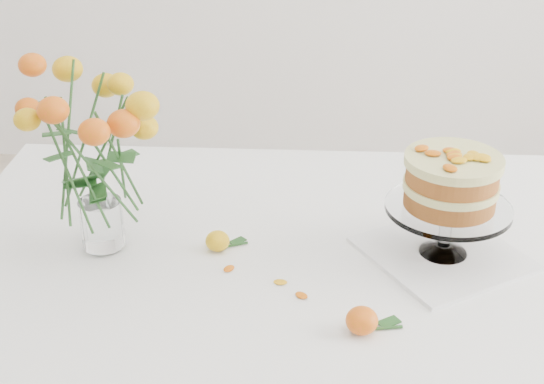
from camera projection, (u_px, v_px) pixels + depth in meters
The scene contains 9 objects.
table at pixel (293, 278), 1.56m from camera, with size 1.43×0.93×0.76m.
napkin at pixel (442, 254), 1.49m from camera, with size 0.27×0.27×0.01m, color white.
cake_stand at pixel (451, 187), 1.42m from camera, with size 0.24×0.24×0.22m.
rose_vase at pixel (91, 134), 1.40m from camera, with size 0.36×0.36×0.42m.
loose_rose_near at pixel (218, 241), 1.50m from camera, with size 0.08×0.05×0.04m.
loose_rose_far at pixel (362, 321), 1.27m from camera, with size 0.10×0.05×0.05m.
stray_petal_a at pixel (229, 269), 1.44m from camera, with size 0.03×0.02×0.00m, color #E7A20E.
stray_petal_b at pixel (280, 282), 1.40m from camera, with size 0.03×0.02×0.00m, color #E7A20E.
stray_petal_c at pixel (301, 296), 1.37m from camera, with size 0.03×0.02×0.00m, color #E7A20E.
Camera 1 is at (0.03, -1.30, 1.56)m, focal length 50.00 mm.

